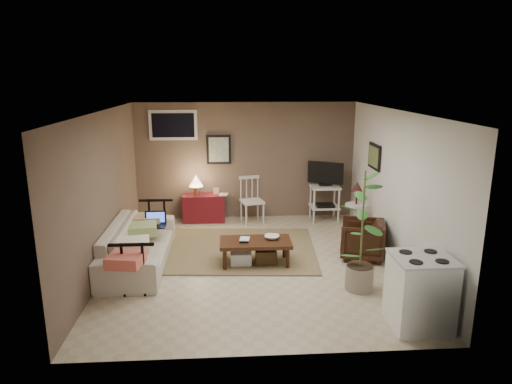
{
  "coord_description": "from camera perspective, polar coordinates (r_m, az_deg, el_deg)",
  "views": [
    {
      "loc": [
        -0.39,
        -6.78,
        2.89
      ],
      "look_at": [
        0.07,
        0.35,
        1.08
      ],
      "focal_mm": 32.0,
      "sensor_mm": 36.0,
      "label": 1
    }
  ],
  "objects": [
    {
      "name": "art_back",
      "position": [
        9.36,
        -4.68,
        5.31
      ],
      "size": [
        0.5,
        0.03,
        0.6
      ],
      "primitive_type": "cube",
      "color": "black"
    },
    {
      "name": "potted_plant",
      "position": [
        6.36,
        13.14,
        -4.27
      ],
      "size": [
        0.43,
        0.43,
        1.72
      ],
      "color": "gray",
      "rests_on": "floor"
    },
    {
      "name": "art_right",
      "position": [
        8.36,
        14.59,
        4.32
      ],
      "size": [
        0.03,
        0.6,
        0.45
      ],
      "primitive_type": "cube",
      "color": "black"
    },
    {
      "name": "side_table",
      "position": [
        8.48,
        12.43,
        -1.39
      ],
      "size": [
        0.4,
        0.4,
        1.07
      ],
      "color": "silver",
      "rests_on": "floor"
    },
    {
      "name": "armchair",
      "position": [
        7.67,
        13.13,
        -5.56
      ],
      "size": [
        0.79,
        0.82,
        0.69
      ],
      "primitive_type": "imported",
      "rotation": [
        0.0,
        0.0,
        -1.86
      ],
      "color": "black",
      "rests_on": "floor"
    },
    {
      "name": "tv_stand",
      "position": [
        9.4,
        8.62,
        0.26
      ],
      "size": [
        0.68,
        0.47,
        1.23
      ],
      "color": "silver",
      "rests_on": "floor"
    },
    {
      "name": "stove",
      "position": [
        5.81,
        19.83,
        -11.63
      ],
      "size": [
        0.68,
        0.63,
        0.89
      ],
      "color": "white",
      "rests_on": "floor"
    },
    {
      "name": "laptop",
      "position": [
        7.71,
        -12.47,
        -3.63
      ],
      "size": [
        0.35,
        0.25,
        0.24
      ],
      "color": "black",
      "rests_on": "sofa"
    },
    {
      "name": "spindle_chair",
      "position": [
        9.24,
        -0.52,
        -1.18
      ],
      "size": [
        0.51,
        0.51,
        0.93
      ],
      "color": "silver",
      "rests_on": "floor"
    },
    {
      "name": "sofa",
      "position": [
        7.42,
        -14.53,
        -5.52
      ],
      "size": [
        0.66,
        2.27,
        0.89
      ],
      "primitive_type": "imported",
      "rotation": [
        0.0,
        0.0,
        1.57
      ],
      "color": "beige",
      "rests_on": "floor"
    },
    {
      "name": "red_console",
      "position": [
        9.38,
        -6.61,
        -1.67
      ],
      "size": [
        0.84,
        0.38,
        0.98
      ],
      "color": "maroon",
      "rests_on": "floor"
    },
    {
      "name": "bowl",
      "position": [
        7.22,
        2.01,
        -5.0
      ],
      "size": [
        0.24,
        0.1,
        0.23
      ],
      "primitive_type": "imported",
      "rotation": [
        0.0,
        0.0,
        -0.19
      ],
      "color": "#38170F",
      "rests_on": "coffee_table"
    },
    {
      "name": "sofa_pillows",
      "position": [
        7.14,
        -14.53,
        -5.46
      ],
      "size": [
        0.44,
        2.16,
        0.15
      ],
      "primitive_type": null,
      "color": "#F8EDCD",
      "rests_on": "sofa"
    },
    {
      "name": "book_table",
      "position": [
        7.2,
        -2.03,
        -5.17
      ],
      "size": [
        0.15,
        0.04,
        0.21
      ],
      "primitive_type": "imported",
      "rotation": [
        0.0,
        0.0,
        -0.16
      ],
      "color": "#38170F",
      "rests_on": "coffee_table"
    },
    {
      "name": "sofa_end_rails",
      "position": [
        7.42,
        -13.5,
        -5.97
      ],
      "size": [
        0.61,
        2.27,
        0.76
      ],
      "primitive_type": null,
      "color": "black",
      "rests_on": "floor"
    },
    {
      "name": "floor",
      "position": [
        7.38,
        -0.4,
        -8.86
      ],
      "size": [
        5.0,
        5.0,
        0.0
      ],
      "primitive_type": "plane",
      "color": "#C1B293",
      "rests_on": "ground"
    },
    {
      "name": "coffee_table",
      "position": [
        7.24,
        -0.13,
        -7.32
      ],
      "size": [
        1.12,
        0.58,
        0.42
      ],
      "color": "#38170F",
      "rests_on": "floor"
    },
    {
      "name": "window",
      "position": [
        9.36,
        -10.31,
        8.21
      ],
      "size": [
        0.96,
        0.03,
        0.6
      ],
      "primitive_type": "cube",
      "color": "silver"
    },
    {
      "name": "rug",
      "position": [
        7.9,
        -2.48,
        -7.16
      ],
      "size": [
        2.82,
        2.32,
        0.03
      ],
      "primitive_type": "cube",
      "rotation": [
        0.0,
        0.0,
        -0.07
      ],
      "color": "olive",
      "rests_on": "floor"
    },
    {
      "name": "book_console",
      "position": [
        9.25,
        -4.62,
        0.33
      ],
      "size": [
        0.17,
        0.05,
        0.23
      ],
      "primitive_type": "imported",
      "rotation": [
        0.0,
        0.0,
        -0.15
      ],
      "color": "#38170F",
      "rests_on": "red_console"
    }
  ]
}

